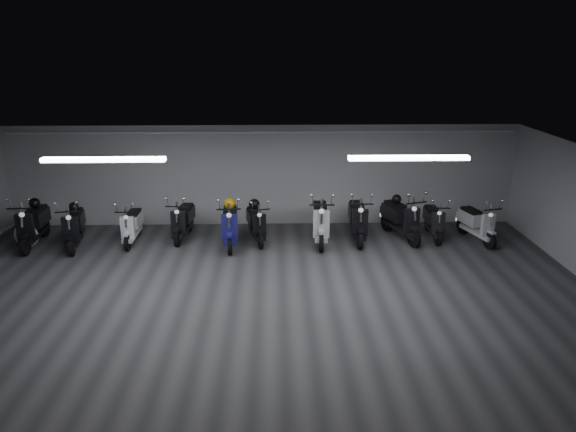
{
  "coord_description": "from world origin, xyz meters",
  "views": [
    {
      "loc": [
        0.35,
        -9.24,
        4.94
      ],
      "look_at": [
        0.64,
        2.5,
        1.05
      ],
      "focal_mm": 33.02,
      "sensor_mm": 36.0,
      "label": 1
    }
  ],
  "objects_px": {
    "scooter_3": "(183,215)",
    "scooter_9": "(434,216)",
    "helmet_1": "(35,203)",
    "helmet_2": "(74,207)",
    "scooter_1": "(73,221)",
    "scooter_4": "(230,218)",
    "scooter_10": "(478,218)",
    "scooter_2": "(131,220)",
    "helmet_0": "(230,203)",
    "scooter_6": "(321,215)",
    "scooter_8": "(401,213)",
    "helmet_3": "(397,199)",
    "scooter_5": "(256,218)",
    "scooter_0": "(32,218)",
    "bicycle": "(1,225)",
    "helmet_4": "(254,204)",
    "scooter_7": "(358,213)"
  },
  "relations": [
    {
      "from": "scooter_5",
      "to": "helmet_1",
      "type": "relative_size",
      "value": 6.19
    },
    {
      "from": "scooter_3",
      "to": "helmet_0",
      "type": "relative_size",
      "value": 6.1
    },
    {
      "from": "bicycle",
      "to": "helmet_4",
      "type": "xyz_separation_m",
      "value": [
        6.3,
        0.52,
        0.33
      ]
    },
    {
      "from": "scooter_6",
      "to": "scooter_8",
      "type": "bearing_deg",
      "value": 7.56
    },
    {
      "from": "scooter_2",
      "to": "helmet_1",
      "type": "height_order",
      "value": "scooter_2"
    },
    {
      "from": "scooter_4",
      "to": "scooter_10",
      "type": "relative_size",
      "value": 1.12
    },
    {
      "from": "scooter_1",
      "to": "scooter_5",
      "type": "xyz_separation_m",
      "value": [
        4.53,
        0.32,
        -0.07
      ]
    },
    {
      "from": "scooter_2",
      "to": "scooter_5",
      "type": "relative_size",
      "value": 0.99
    },
    {
      "from": "scooter_1",
      "to": "scooter_8",
      "type": "bearing_deg",
      "value": -8.46
    },
    {
      "from": "scooter_10",
      "to": "helmet_4",
      "type": "xyz_separation_m",
      "value": [
        -5.73,
        0.41,
        0.28
      ]
    },
    {
      "from": "scooter_2",
      "to": "scooter_0",
      "type": "bearing_deg",
      "value": -177.5
    },
    {
      "from": "scooter_9",
      "to": "helmet_0",
      "type": "relative_size",
      "value": 5.7
    },
    {
      "from": "scooter_0",
      "to": "bicycle",
      "type": "height_order",
      "value": "scooter_0"
    },
    {
      "from": "scooter_4",
      "to": "helmet_1",
      "type": "relative_size",
      "value": 7.07
    },
    {
      "from": "scooter_3",
      "to": "scooter_9",
      "type": "height_order",
      "value": "scooter_3"
    },
    {
      "from": "scooter_3",
      "to": "helmet_4",
      "type": "bearing_deg",
      "value": 6.38
    },
    {
      "from": "scooter_1",
      "to": "scooter_4",
      "type": "bearing_deg",
      "value": -10.7
    },
    {
      "from": "scooter_4",
      "to": "scooter_7",
      "type": "distance_m",
      "value": 3.28
    },
    {
      "from": "helmet_0",
      "to": "scooter_7",
      "type": "bearing_deg",
      "value": 0.31
    },
    {
      "from": "scooter_1",
      "to": "scooter_9",
      "type": "bearing_deg",
      "value": -8.36
    },
    {
      "from": "scooter_5",
      "to": "helmet_1",
      "type": "xyz_separation_m",
      "value": [
        -5.61,
        0.07,
        0.42
      ]
    },
    {
      "from": "scooter_6",
      "to": "scooter_7",
      "type": "height_order",
      "value": "scooter_6"
    },
    {
      "from": "helmet_2",
      "to": "scooter_5",
      "type": "bearing_deg",
      "value": 0.8
    },
    {
      "from": "helmet_3",
      "to": "helmet_4",
      "type": "distance_m",
      "value": 3.73
    },
    {
      "from": "scooter_6",
      "to": "bicycle",
      "type": "height_order",
      "value": "scooter_6"
    },
    {
      "from": "helmet_0",
      "to": "scooter_3",
      "type": "bearing_deg",
      "value": 169.08
    },
    {
      "from": "scooter_3",
      "to": "scooter_8",
      "type": "height_order",
      "value": "scooter_8"
    },
    {
      "from": "scooter_1",
      "to": "scooter_4",
      "type": "xyz_separation_m",
      "value": [
        3.89,
        0.01,
        0.02
      ]
    },
    {
      "from": "bicycle",
      "to": "scooter_10",
      "type": "relative_size",
      "value": 1.07
    },
    {
      "from": "scooter_5",
      "to": "scooter_9",
      "type": "relative_size",
      "value": 1.02
    },
    {
      "from": "bicycle",
      "to": "helmet_2",
      "type": "distance_m",
      "value": 1.82
    },
    {
      "from": "helmet_1",
      "to": "scooter_9",
      "type": "bearing_deg",
      "value": 0.1
    },
    {
      "from": "helmet_0",
      "to": "helmet_3",
      "type": "height_order",
      "value": "helmet_0"
    },
    {
      "from": "scooter_4",
      "to": "helmet_0",
      "type": "bearing_deg",
      "value": 90.0
    },
    {
      "from": "scooter_4",
      "to": "scooter_8",
      "type": "bearing_deg",
      "value": 1.09
    },
    {
      "from": "scooter_2",
      "to": "scooter_10",
      "type": "bearing_deg",
      "value": -1.4
    },
    {
      "from": "scooter_5",
      "to": "scooter_8",
      "type": "distance_m",
      "value": 3.76
    },
    {
      "from": "bicycle",
      "to": "scooter_4",
      "type": "bearing_deg",
      "value": -87.58
    },
    {
      "from": "scooter_0",
      "to": "bicycle",
      "type": "bearing_deg",
      "value": -176.35
    },
    {
      "from": "scooter_0",
      "to": "scooter_2",
      "type": "height_order",
      "value": "scooter_0"
    },
    {
      "from": "scooter_10",
      "to": "helmet_0",
      "type": "distance_m",
      "value": 6.35
    },
    {
      "from": "scooter_0",
      "to": "scooter_8",
      "type": "relative_size",
      "value": 1.01
    },
    {
      "from": "scooter_7",
      "to": "scooter_10",
      "type": "height_order",
      "value": "scooter_7"
    },
    {
      "from": "scooter_8",
      "to": "scooter_9",
      "type": "distance_m",
      "value": 0.89
    },
    {
      "from": "scooter_0",
      "to": "helmet_2",
      "type": "height_order",
      "value": "scooter_0"
    },
    {
      "from": "scooter_10",
      "to": "helmet_1",
      "type": "relative_size",
      "value": 6.3
    },
    {
      "from": "scooter_10",
      "to": "scooter_9",
      "type": "bearing_deg",
      "value": 150.12
    },
    {
      "from": "helmet_2",
      "to": "scooter_1",
      "type": "bearing_deg",
      "value": -79.1
    },
    {
      "from": "scooter_0",
      "to": "scooter_6",
      "type": "relative_size",
      "value": 0.98
    },
    {
      "from": "scooter_0",
      "to": "scooter_1",
      "type": "relative_size",
      "value": 1.06
    }
  ]
}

